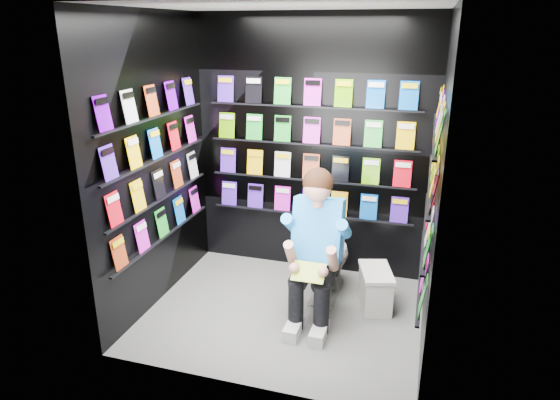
% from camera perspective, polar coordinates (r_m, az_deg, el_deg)
% --- Properties ---
extents(floor, '(2.40, 2.40, 0.00)m').
position_cam_1_polar(floor, '(4.63, 0.42, -12.81)').
color(floor, '#5B5B59').
rests_on(floor, ground).
extents(ceiling, '(2.40, 2.40, 0.00)m').
position_cam_1_polar(ceiling, '(3.93, 0.52, 21.34)').
color(ceiling, white).
rests_on(ceiling, floor).
extents(wall_back, '(2.40, 0.04, 2.60)m').
position_cam_1_polar(wall_back, '(5.03, 3.69, 5.90)').
color(wall_back, black).
rests_on(wall_back, floor).
extents(wall_front, '(2.40, 0.04, 2.60)m').
position_cam_1_polar(wall_front, '(3.19, -4.60, -2.03)').
color(wall_front, black).
rests_on(wall_front, floor).
extents(wall_left, '(0.04, 2.00, 2.60)m').
position_cam_1_polar(wall_left, '(4.56, -14.19, 3.97)').
color(wall_left, black).
rests_on(wall_left, floor).
extents(wall_right, '(0.04, 2.00, 2.60)m').
position_cam_1_polar(wall_right, '(3.94, 17.46, 1.28)').
color(wall_right, black).
rests_on(wall_right, floor).
extents(comics_back, '(2.10, 0.06, 1.37)m').
position_cam_1_polar(comics_back, '(5.00, 3.61, 5.88)').
color(comics_back, red).
rests_on(comics_back, wall_back).
extents(comics_left, '(0.06, 1.70, 1.37)m').
position_cam_1_polar(comics_left, '(4.55, -13.87, 4.00)').
color(comics_left, red).
rests_on(comics_left, wall_left).
extents(comics_right, '(0.06, 1.70, 1.37)m').
position_cam_1_polar(comics_right, '(3.94, 17.03, 1.39)').
color(comics_right, red).
rests_on(comics_right, wall_right).
extents(toilet, '(0.42, 0.75, 0.73)m').
position_cam_1_polar(toilet, '(4.81, 5.32, -6.61)').
color(toilet, silver).
rests_on(toilet, floor).
extents(longbox, '(0.36, 0.49, 0.33)m').
position_cam_1_polar(longbox, '(4.73, 10.81, -10.06)').
color(longbox, silver).
rests_on(longbox, floor).
extents(longbox_lid, '(0.38, 0.52, 0.03)m').
position_cam_1_polar(longbox_lid, '(4.65, 10.95, -8.09)').
color(longbox_lid, silver).
rests_on(longbox_lid, longbox).
extents(reader, '(0.57, 0.83, 1.53)m').
position_cam_1_polar(reader, '(4.29, 4.46, -3.51)').
color(reader, '#0980EF').
rests_on(reader, toilet).
extents(held_comic, '(0.27, 0.16, 0.11)m').
position_cam_1_polar(held_comic, '(4.07, 3.29, -8.22)').
color(held_comic, green).
rests_on(held_comic, reader).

